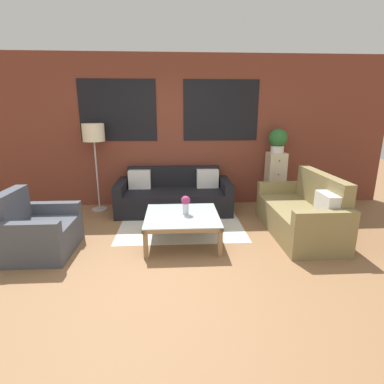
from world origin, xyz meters
name	(u,v)px	position (x,y,z in m)	size (l,w,h in m)	color
ground_plane	(171,262)	(0.00, 0.00, 0.00)	(16.00, 16.00, 0.00)	#8E6642
wall_back_brick	(170,132)	(0.00, 2.44, 1.41)	(8.40, 0.09, 2.80)	brown
rug	(181,226)	(0.16, 1.19, 0.00)	(1.97, 1.42, 0.00)	silver
couch_dark	(174,196)	(0.05, 1.95, 0.28)	(2.04, 0.88, 0.78)	black
settee_vintage	(302,214)	(1.95, 0.76, 0.31)	(0.80, 1.68, 0.92)	olive
armchair_corner	(38,232)	(-1.71, 0.38, 0.28)	(0.80, 0.93, 0.84)	#474C56
coffee_table	(182,218)	(0.16, 0.58, 0.35)	(1.01, 1.01, 0.41)	silver
floor_lamp	(94,136)	(-1.35, 2.10, 1.37)	(0.38, 0.38, 1.58)	#B2B2B7
drawer_cabinet	(275,179)	(2.00, 2.19, 0.52)	(0.33, 0.36, 1.04)	beige
potted_plant	(278,140)	(2.00, 2.19, 1.28)	(0.34, 0.34, 0.45)	silver
flower_vase	(186,203)	(0.21, 0.60, 0.56)	(0.13, 0.13, 0.27)	silver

